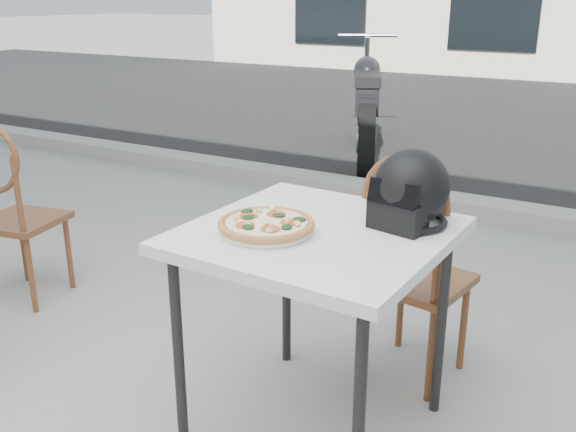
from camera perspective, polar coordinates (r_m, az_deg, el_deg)
The scene contains 9 objects.
street_asphalt at distance 8.53m, azimuth 22.08°, elevation 7.80°, with size 30.00×8.00×0.00m, color black.
curb at distance 4.69m, azimuth 14.34°, elevation 1.03°, with size 30.00×0.25×0.12m, color gray.
cafe_table_main at distance 2.08m, azimuth 2.60°, elevation -2.95°, with size 0.82×0.82×0.75m.
plate at distance 2.02m, azimuth -1.94°, elevation -1.27°, with size 0.33×0.33×0.02m.
pizza at distance 2.02m, azimuth -1.94°, elevation -0.68°, with size 0.36×0.36×0.04m.
helmet at distance 2.10m, azimuth 10.80°, elevation 2.11°, with size 0.29×0.30×0.25m.
cafe_chair_main at distance 2.47m, azimuth 10.94°, elevation -3.70°, with size 0.41×0.41×0.94m.
cafe_chair_side at distance 3.36m, azimuth -23.60°, elevation 1.14°, with size 0.42×0.42×0.94m.
motorcycle at distance 6.10m, azimuth 6.93°, elevation 9.70°, with size 1.03×2.08×1.11m.
Camera 1 is at (1.17, -1.32, 1.46)m, focal length 40.00 mm.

